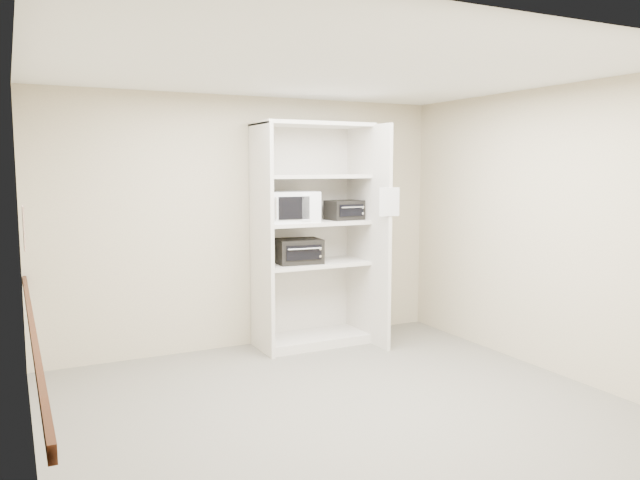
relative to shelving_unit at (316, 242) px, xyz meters
name	(u,v)px	position (x,y,z in m)	size (l,w,h in m)	color
floor	(335,405)	(-0.67, -1.70, -1.13)	(4.50, 4.00, 0.01)	#625D53
ceiling	(336,69)	(-0.67, -1.70, 1.57)	(4.50, 4.00, 0.01)	white
wall_back	(249,223)	(-0.67, 0.30, 0.22)	(4.50, 0.02, 2.70)	tan
wall_front	(518,284)	(-0.67, -3.70, 0.22)	(4.50, 0.02, 2.70)	tan
wall_left	(25,261)	(-2.92, -1.70, 0.22)	(0.02, 4.00, 2.70)	tan
wall_right	(543,230)	(1.58, -1.70, 0.22)	(0.02, 4.00, 2.70)	tan
shelving_unit	(316,242)	(0.00, 0.00, 0.00)	(1.24, 0.92, 2.42)	silver
microwave	(290,207)	(-0.33, -0.05, 0.40)	(0.54, 0.41, 0.32)	white
toaster_oven_upper	(344,210)	(0.33, -0.04, 0.35)	(0.37, 0.28, 0.21)	black
toaster_oven_lower	(298,251)	(-0.23, -0.03, -0.08)	(0.47, 0.36, 0.26)	black
paper_sign	(389,202)	(0.53, -0.63, 0.46)	(0.23, 0.01, 0.29)	white
chair_rail	(32,329)	(-2.89, -1.70, -0.23)	(0.04, 3.98, 0.08)	#341609
wall_poster	(24,228)	(-2.90, -1.35, 0.40)	(0.01, 0.22, 0.31)	white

